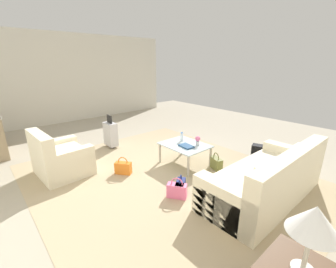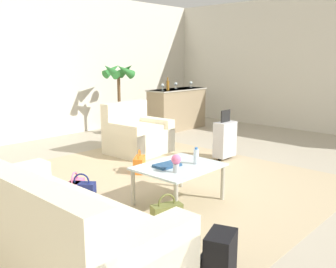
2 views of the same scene
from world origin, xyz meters
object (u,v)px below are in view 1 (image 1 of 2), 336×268
(couch, at_px, (269,182))
(handbag_olive, at_px, (216,163))
(handbag_orange, at_px, (123,168))
(flower_vase, at_px, (198,140))
(coffee_table, at_px, (185,147))
(handbag_navy, at_px, (180,187))
(armchair, at_px, (59,160))
(table_lamp, at_px, (314,221))
(handbag_pink, at_px, (177,190))
(coffee_table_book, at_px, (186,146))
(water_bottle, at_px, (182,137))
(suitcase_silver, at_px, (111,134))
(backpack_black, at_px, (258,154))

(couch, relative_size, handbag_olive, 6.46)
(handbag_olive, relative_size, handbag_orange, 1.00)
(flower_vase, xyz_separation_m, handbag_orange, (0.72, 1.38, -0.46))
(coffee_table, distance_m, handbag_orange, 1.35)
(couch, relative_size, handbag_navy, 6.46)
(couch, height_order, armchair, armchair)
(table_lamp, height_order, handbag_pink, table_lamp)
(flower_vase, relative_size, handbag_pink, 0.57)
(couch, xyz_separation_m, coffee_table_book, (1.68, 0.18, 0.17))
(water_bottle, distance_m, flower_vase, 0.42)
(table_lamp, bearing_deg, handbag_navy, -17.01)
(couch, height_order, coffee_table, couch)
(coffee_table_book, relative_size, suitcase_silver, 0.36)
(water_bottle, bearing_deg, coffee_table, 153.43)
(coffee_table, relative_size, flower_vase, 4.71)
(armchair, xyz_separation_m, handbag_pink, (-2.10, -1.19, -0.18))
(handbag_pink, xyz_separation_m, handbag_orange, (1.30, 0.24, 0.00))
(flower_vase, bearing_deg, handbag_olive, -152.23)
(couch, relative_size, handbag_pink, 6.46)
(handbag_olive, relative_size, backpack_black, 0.89)
(coffee_table, relative_size, handbag_orange, 2.70)
(coffee_table_book, xyz_separation_m, backpack_black, (-0.88, -1.37, -0.28))
(table_lamp, bearing_deg, couch, -58.08)
(flower_vase, distance_m, handbag_olive, 0.61)
(armchair, distance_m, handbag_navy, 2.45)
(flower_vase, height_order, table_lamp, table_lamp)
(coffee_table, height_order, coffee_table_book, coffee_table_book)
(table_lamp, xyz_separation_m, handbag_navy, (2.02, -0.62, -0.89))
(water_bottle, distance_m, suitcase_silver, 1.98)
(suitcase_silver, distance_m, handbag_olive, 2.79)
(armchair, relative_size, water_bottle, 5.14)
(suitcase_silver, relative_size, backpack_black, 2.12)
(coffee_table, bearing_deg, armchair, 59.20)
(table_lamp, relative_size, backpack_black, 1.50)
(suitcase_silver, height_order, handbag_olive, suitcase_silver)
(coffee_table, distance_m, backpack_black, 1.65)
(suitcase_silver, height_order, handbag_navy, suitcase_silver)
(table_lamp, bearing_deg, flower_vase, -32.60)
(armchair, relative_size, backpack_black, 2.62)
(table_lamp, bearing_deg, coffee_table, -28.18)
(couch, relative_size, table_lamp, 3.84)
(armchair, xyz_separation_m, water_bottle, (-1.10, -2.27, 0.25))
(coffee_table_book, height_order, suitcase_silver, suitcase_silver)
(couch, bearing_deg, backpack_black, -56.10)
(water_bottle, bearing_deg, couch, 180.00)
(couch, height_order, backpack_black, couch)
(handbag_pink, height_order, handbag_orange, same)
(coffee_table, bearing_deg, backpack_black, -127.87)
(handbag_navy, bearing_deg, water_bottle, -45.16)
(coffee_table_book, distance_m, handbag_orange, 1.35)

